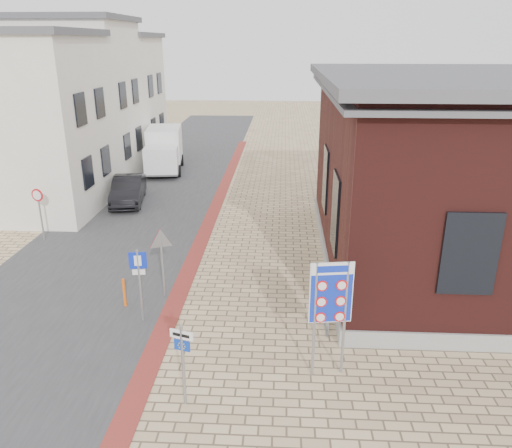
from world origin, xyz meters
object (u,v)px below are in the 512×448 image
(essen_sign, at_px, (183,354))
(sedan, at_px, (128,190))
(border_sign, at_px, (331,295))
(bollard, at_px, (124,293))
(parking_sign, at_px, (139,274))
(box_truck, at_px, (164,150))

(essen_sign, bearing_deg, sedan, 128.37)
(sedan, bearing_deg, border_sign, -66.09)
(essen_sign, relative_size, bollard, 2.17)
(border_sign, relative_size, bollard, 3.21)
(border_sign, bearing_deg, sedan, 115.68)
(essen_sign, relative_size, parking_sign, 0.90)
(bollard, bearing_deg, essen_sign, -57.88)
(box_truck, relative_size, bollard, 5.60)
(sedan, relative_size, border_sign, 1.36)
(essen_sign, xyz_separation_m, parking_sign, (-1.93, 3.50, 0.20))
(bollard, bearing_deg, parking_sign, -46.08)
(box_truck, distance_m, border_sign, 21.98)
(border_sign, height_order, essen_sign, border_sign)
(sedan, bearing_deg, box_truck, 77.38)
(bollard, bearing_deg, sedan, 105.99)
(essen_sign, xyz_separation_m, bollard, (-2.70, 4.30, -0.85))
(sedan, height_order, essen_sign, essen_sign)
(box_truck, distance_m, bollard, 17.41)
(border_sign, relative_size, essen_sign, 1.48)
(border_sign, distance_m, parking_sign, 5.71)
(box_truck, xyz_separation_m, parking_sign, (3.44, -17.98, 0.16))
(essen_sign, bearing_deg, bollard, 139.39)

